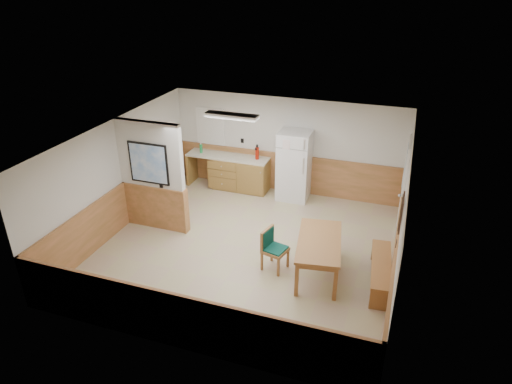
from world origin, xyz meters
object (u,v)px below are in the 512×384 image
at_px(dining_chair, 271,246).
at_px(soap_bottle, 201,149).
at_px(dining_bench, 381,268).
at_px(fire_extinguisher, 257,153).
at_px(refrigerator, 294,166).
at_px(dining_table, 319,245).

xyz_separation_m(dining_chair, soap_bottle, (-2.94, 3.13, 0.52)).
height_order(dining_bench, fire_extinguisher, fire_extinguisher).
bearing_deg(dining_chair, soap_bottle, 147.32).
distance_m(dining_bench, dining_chair, 2.09).
height_order(refrigerator, dining_table, refrigerator).
relative_size(dining_chair, fire_extinguisher, 2.17).
xyz_separation_m(refrigerator, soap_bottle, (-2.57, 0.03, 0.13)).
bearing_deg(dining_table, refrigerator, 104.26).
bearing_deg(dining_bench, soap_bottle, 144.72).
bearing_deg(dining_table, soap_bottle, 132.88).
height_order(dining_table, dining_bench, dining_table).
height_order(dining_bench, soap_bottle, soap_bottle).
distance_m(fire_extinguisher, soap_bottle, 1.56).
distance_m(dining_table, dining_chair, 0.93).
height_order(dining_chair, fire_extinguisher, fire_extinguisher).
relative_size(dining_bench, soap_bottle, 6.99).
xyz_separation_m(dining_bench, soap_bottle, (-5.02, 2.96, 0.67)).
bearing_deg(dining_chair, fire_extinguisher, 127.57).
bearing_deg(dining_bench, fire_extinguisher, 134.15).
distance_m(dining_table, soap_bottle, 4.92).
bearing_deg(soap_bottle, refrigerator, -0.70).
height_order(refrigerator, fire_extinguisher, refrigerator).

